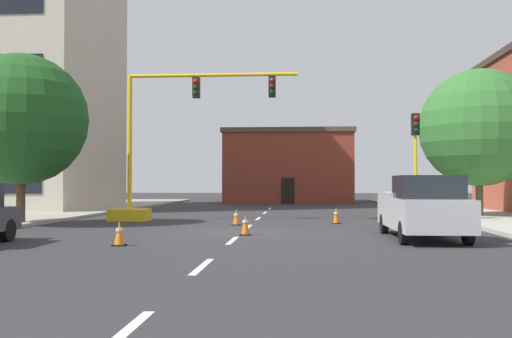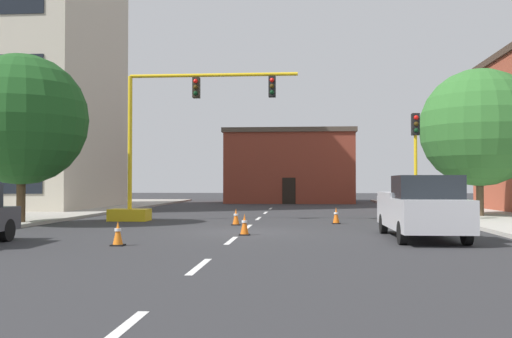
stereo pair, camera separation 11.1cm
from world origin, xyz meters
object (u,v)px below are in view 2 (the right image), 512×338
at_px(pickup_truck_silver, 421,208).
at_px(traffic_cone_roadside_d, 236,217).
at_px(tree_left_near, 22,120).
at_px(traffic_cone_roadside_c, 336,216).
at_px(traffic_cone_roadside_a, 245,225).
at_px(traffic_cone_roadside_b, 118,234).
at_px(traffic_signal_gantry, 153,173).
at_px(tree_right_mid, 479,128).
at_px(traffic_light_pole_right, 416,142).

relative_size(pickup_truck_silver, traffic_cone_roadside_d, 7.89).
xyz_separation_m(tree_left_near, traffic_cone_roadside_c, (13.11, 1.98, -4.05)).
distance_m(tree_left_near, traffic_cone_roadside_a, 11.17).
relative_size(pickup_truck_silver, traffic_cone_roadside_c, 7.58).
relative_size(traffic_cone_roadside_a, traffic_cone_roadside_c, 1.01).
xyz_separation_m(tree_left_near, traffic_cone_roadside_b, (6.50, -7.29, -4.06)).
bearing_deg(tree_left_near, traffic_signal_gantry, 33.96).
height_order(tree_right_mid, traffic_cone_roadside_d, tree_right_mid).
bearing_deg(traffic_signal_gantry, tree_left_near, -146.04).
xyz_separation_m(traffic_light_pole_right, traffic_cone_roadside_a, (-6.88, -6.23, -3.17)).
bearing_deg(pickup_truck_silver, tree_right_mid, 65.09).
xyz_separation_m(traffic_cone_roadside_a, traffic_cone_roadside_b, (-3.22, -3.55, -0.01)).
relative_size(tree_right_mid, traffic_cone_roadside_d, 10.82).
xyz_separation_m(traffic_signal_gantry, tree_left_near, (-4.74, -3.19, 2.18)).
distance_m(traffic_cone_roadside_a, traffic_cone_roadside_b, 4.79).
xyz_separation_m(tree_right_mid, traffic_cone_roadside_b, (-13.93, -13.50, -4.16)).
height_order(traffic_light_pole_right, traffic_cone_roadside_c, traffic_light_pole_right).
bearing_deg(traffic_cone_roadside_d, traffic_light_pole_right, 12.13).
relative_size(tree_left_near, traffic_cone_roadside_c, 9.99).
height_order(traffic_light_pole_right, pickup_truck_silver, traffic_light_pole_right).
relative_size(traffic_light_pole_right, pickup_truck_silver, 0.89).
bearing_deg(traffic_cone_roadside_d, tree_right_mid, 25.02).
bearing_deg(traffic_signal_gantry, traffic_cone_roadside_b, -80.50).
distance_m(pickup_truck_silver, traffic_cone_roadside_a, 5.78).
bearing_deg(pickup_truck_silver, traffic_light_pole_right, 80.37).
distance_m(traffic_signal_gantry, traffic_light_pole_right, 11.95).
relative_size(traffic_signal_gantry, traffic_cone_roadside_c, 12.21).
xyz_separation_m(tree_left_near, pickup_truck_silver, (15.39, -4.62, -3.43)).
height_order(tree_left_near, tree_right_mid, tree_right_mid).
bearing_deg(pickup_truck_silver, traffic_signal_gantry, 143.74).
relative_size(pickup_truck_silver, traffic_cone_roadside_b, 7.75).
height_order(traffic_signal_gantry, traffic_cone_roadside_b, traffic_signal_gantry).
bearing_deg(tree_left_near, pickup_truck_silver, -16.70).
bearing_deg(traffic_signal_gantry, traffic_light_pole_right, -3.42).
bearing_deg(traffic_cone_roadside_c, tree_left_near, -171.40).
xyz_separation_m(traffic_cone_roadside_a, traffic_cone_roadside_d, (-0.82, 4.58, -0.02)).
bearing_deg(traffic_cone_roadside_c, traffic_cone_roadside_b, -125.50).
relative_size(traffic_signal_gantry, tree_left_near, 1.22).
bearing_deg(traffic_cone_roadside_a, tree_left_near, 158.92).
relative_size(traffic_signal_gantry, tree_right_mid, 1.17).
distance_m(traffic_light_pole_right, traffic_cone_roadside_a, 9.81).
distance_m(tree_left_near, tree_right_mid, 21.35).
distance_m(traffic_signal_gantry, traffic_cone_roadside_b, 10.80).
height_order(tree_right_mid, traffic_cone_roadside_c, tree_right_mid).
xyz_separation_m(tree_left_near, traffic_cone_roadside_a, (9.72, -3.75, -4.05)).
height_order(tree_left_near, traffic_cone_roadside_d, tree_left_near).
xyz_separation_m(pickup_truck_silver, traffic_cone_roadside_a, (-5.68, 0.87, -0.62)).
bearing_deg(tree_left_near, traffic_cone_roadside_b, -48.30).
distance_m(traffic_signal_gantry, tree_right_mid, 16.13).
xyz_separation_m(traffic_cone_roadside_b, traffic_cone_roadside_c, (6.62, 9.28, 0.01)).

